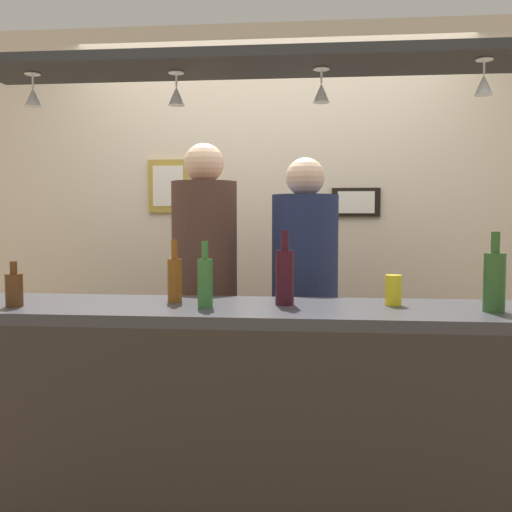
{
  "coord_description": "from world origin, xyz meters",
  "views": [
    {
      "loc": [
        0.27,
        -2.62,
        1.39
      ],
      "look_at": [
        0.0,
        0.1,
        1.2
      ],
      "focal_mm": 40.61,
      "sensor_mm": 36.0,
      "label": 1
    }
  ],
  "objects": [
    {
      "name": "bottle_beer_brown_stubby",
      "position": [
        -0.91,
        -0.46,
        1.1
      ],
      "size": [
        0.07,
        0.07,
        0.18
      ],
      "color": "#512D14",
      "rests_on": "bar_counter"
    },
    {
      "name": "person_right_navy_shirt",
      "position": [
        0.23,
        0.35,
        1.02
      ],
      "size": [
        0.34,
        0.34,
        1.69
      ],
      "color": "#2D334C",
      "rests_on": "ground_plane"
    },
    {
      "name": "bar_counter",
      "position": [
        0.0,
        -0.51,
        0.7
      ],
      "size": [
        2.7,
        0.55,
        1.03
      ],
      "color": "#38383D",
      "rests_on": "ground_plane"
    },
    {
      "name": "hanging_wineglass_left",
      "position": [
        -0.29,
        -0.28,
        1.88
      ],
      "size": [
        0.07,
        0.07,
        0.13
      ],
      "color": "silver",
      "rests_on": "overhead_glass_rack"
    },
    {
      "name": "person_left_brown_shirt",
      "position": [
        -0.3,
        0.35,
        1.07
      ],
      "size": [
        0.34,
        0.34,
        1.77
      ],
      "color": "#2D334C",
      "rests_on": "ground_plane"
    },
    {
      "name": "overhead_glass_rack",
      "position": [
        0.0,
        -0.3,
        1.99
      ],
      "size": [
        2.2,
        0.36,
        0.04
      ],
      "primitive_type": "cube",
      "color": "black"
    },
    {
      "name": "bottle_beer_green_import",
      "position": [
        -0.15,
        -0.4,
        1.14
      ],
      "size": [
        0.06,
        0.06,
        0.26
      ],
      "color": "#336B2D",
      "rests_on": "bar_counter"
    },
    {
      "name": "back_wall",
      "position": [
        0.0,
        1.1,
        1.3
      ],
      "size": [
        4.4,
        0.06,
        2.6
      ],
      "primitive_type": "cube",
      "color": "beige",
      "rests_on": "ground_plane"
    },
    {
      "name": "hanging_wineglass_far_left",
      "position": [
        -0.88,
        -0.31,
        1.88
      ],
      "size": [
        0.07,
        0.07,
        0.13
      ],
      "color": "silver",
      "rests_on": "overhead_glass_rack"
    },
    {
      "name": "ground_plane",
      "position": [
        0.0,
        0.0,
        0.0
      ],
      "size": [
        8.0,
        8.0,
        0.0
      ],
      "primitive_type": "plane",
      "color": "olive"
    },
    {
      "name": "bottle_beer_amber_tall",
      "position": [
        -0.3,
        -0.28,
        1.13
      ],
      "size": [
        0.06,
        0.06,
        0.26
      ],
      "color": "brown",
      "rests_on": "bar_counter"
    },
    {
      "name": "bottle_champagne_green",
      "position": [
        0.94,
        -0.4,
        1.15
      ],
      "size": [
        0.08,
        0.08,
        0.3
      ],
      "color": "#2D5623",
      "rests_on": "bar_counter"
    },
    {
      "name": "drink_can",
      "position": [
        0.59,
        -0.28,
        1.09
      ],
      "size": [
        0.07,
        0.07,
        0.12
      ],
      "primitive_type": "cylinder",
      "color": "yellow",
      "rests_on": "bar_counter"
    },
    {
      "name": "hanging_wineglass_center_left",
      "position": [
        0.3,
        -0.28,
        1.88
      ],
      "size": [
        0.07,
        0.07,
        0.13
      ],
      "color": "silver",
      "rests_on": "overhead_glass_rack"
    },
    {
      "name": "picture_frame_caricature",
      "position": [
        -0.66,
        1.06,
        1.58
      ],
      "size": [
        0.26,
        0.02,
        0.34
      ],
      "color": "#B29338",
      "rests_on": "back_wall"
    },
    {
      "name": "hanging_wineglass_center",
      "position": [
        0.9,
        -0.36,
        1.88
      ],
      "size": [
        0.07,
        0.07,
        0.13
      ],
      "color": "silver",
      "rests_on": "overhead_glass_rack"
    },
    {
      "name": "picture_frame_lower_pair",
      "position": [
        0.54,
        1.06,
        1.48
      ],
      "size": [
        0.3,
        0.02,
        0.18
      ],
      "color": "black",
      "rests_on": "back_wall"
    },
    {
      "name": "bottle_wine_dark_red",
      "position": [
        0.16,
        -0.31,
        1.15
      ],
      "size": [
        0.08,
        0.08,
        0.3
      ],
      "color": "#380F19",
      "rests_on": "bar_counter"
    }
  ]
}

